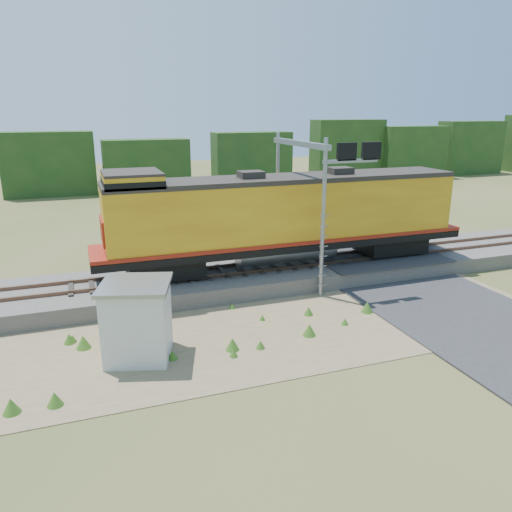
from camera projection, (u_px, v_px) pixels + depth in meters
name	position (u px, v px, depth m)	size (l,w,h in m)	color
ground	(306.00, 329.00, 20.45)	(140.00, 140.00, 0.00)	#475123
ballast	(256.00, 276.00, 25.75)	(70.00, 5.00, 0.80)	slate
rails	(256.00, 267.00, 25.61)	(70.00, 1.54, 0.16)	brown
dirt_shoulder	(256.00, 331.00, 20.25)	(26.00, 8.00, 0.03)	#8C7754
road	(435.00, 300.00, 23.36)	(7.00, 66.00, 0.86)	#38383A
tree_line_north	(156.00, 163.00, 53.87)	(130.00, 3.00, 6.50)	#1B3E16
weed_clumps	(223.00, 341.00, 19.40)	(15.00, 6.20, 0.56)	#3A681D
locomotive	(282.00, 216.00, 25.34)	(19.52, 2.98, 5.04)	black
shed	(137.00, 320.00, 17.76)	(2.98, 2.98, 2.84)	silver
signal_gantry	(312.00, 175.00, 24.53)	(2.96, 6.20, 7.46)	gray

